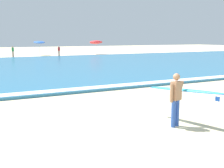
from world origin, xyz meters
TOP-DOWN VIEW (x-y plane):
  - ground_plane at (0.00, 0.00)m, footprint 160.00×160.00m
  - sea at (0.00, 20.04)m, footprint 120.00×28.00m
  - surf_foam at (0.00, 6.64)m, footprint 120.00×0.85m
  - surfer_with_board at (1.79, -0.39)m, footprint 1.31×2.92m
  - beach_umbrella_2 at (6.02, 38.03)m, footprint 1.75×1.78m
  - beach_umbrella_3 at (15.36, 37.09)m, footprint 2.17×2.21m
  - beachgoer_near_row_left at (1.71, 36.01)m, footprint 0.32×0.20m
  - beachgoer_near_row_mid at (8.24, 34.91)m, footprint 0.32×0.20m

SIDE VIEW (x-z plane):
  - ground_plane at x=0.00m, z-range 0.00..0.00m
  - sea at x=0.00m, z-range 0.00..0.14m
  - surf_foam at x=0.00m, z-range 0.14..0.15m
  - beachgoer_near_row_left at x=1.71m, z-range 0.05..1.63m
  - beachgoer_near_row_mid at x=8.24m, z-range 0.05..1.63m
  - surfer_with_board at x=1.79m, z-range 0.17..1.90m
  - beach_umbrella_3 at x=15.36m, z-range 0.83..3.24m
  - beach_umbrella_2 at x=6.02m, z-range 0.90..3.24m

